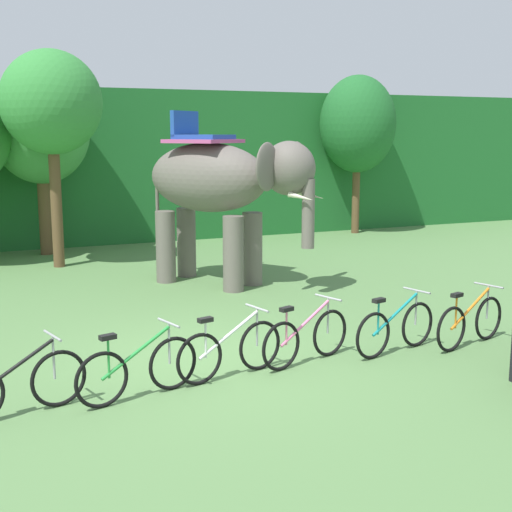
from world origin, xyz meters
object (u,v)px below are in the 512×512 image
(bike_teal, at_px, (396,328))
(elephant, at_px, (221,185))
(bike_white, at_px, (230,350))
(bike_orange, at_px, (470,322))
(bike_green, at_px, (138,369))
(tree_far_right, at_px, (41,131))
(bike_black, at_px, (17,385))
(bike_pink, at_px, (306,337))
(tree_far_left, at_px, (51,104))
(tree_center_right, at_px, (358,125))

(bike_teal, bearing_deg, elephant, 97.85)
(bike_white, bearing_deg, elephant, 70.82)
(bike_orange, bearing_deg, bike_green, -178.67)
(tree_far_right, height_order, elephant, tree_far_right)
(tree_far_right, xyz_separation_m, bike_teal, (3.84, -11.13, -2.98))
(tree_far_right, xyz_separation_m, bike_black, (-1.64, -11.41, -2.98))
(elephant, relative_size, bike_white, 2.36)
(bike_pink, bearing_deg, elephant, 82.54)
(bike_black, bearing_deg, bike_teal, 2.95)
(bike_teal, xyz_separation_m, bike_orange, (1.28, -0.16, 0.00))
(bike_black, bearing_deg, bike_pink, 5.45)
(bike_black, bearing_deg, tree_far_right, 81.83)
(tree_far_left, distance_m, bike_green, 10.08)
(bike_orange, bearing_deg, bike_teal, 172.69)
(tree_far_right, xyz_separation_m, bike_orange, (5.12, -11.29, -2.98))
(tree_far_right, relative_size, bike_green, 2.91)
(bike_black, relative_size, bike_green, 1.00)
(bike_white, xyz_separation_m, bike_teal, (2.70, 0.02, 0.00))
(elephant, relative_size, bike_orange, 2.38)
(tree_center_right, distance_m, elephant, 9.15)
(bike_teal, bearing_deg, bike_black, -177.05)
(bike_pink, xyz_separation_m, bike_teal, (1.48, -0.10, 0.00))
(tree_far_right, distance_m, bike_orange, 12.75)
(elephant, height_order, bike_orange, elephant)
(elephant, xyz_separation_m, bike_green, (-3.27, -5.83, -1.82))
(elephant, height_order, bike_pink, elephant)
(tree_far_left, xyz_separation_m, elephant, (3.01, -3.58, -1.80))
(tree_center_right, distance_m, bike_orange, 12.91)
(elephant, bearing_deg, tree_far_left, 130.10)
(tree_center_right, relative_size, elephant, 1.31)
(bike_green, bearing_deg, tree_far_left, 88.40)
(tree_far_right, bearing_deg, bike_orange, -65.61)
(tree_center_right, relative_size, bike_pink, 3.15)
(tree_far_left, bearing_deg, bike_pink, -75.69)
(tree_far_left, height_order, bike_green, tree_far_left)
(tree_center_right, relative_size, bike_orange, 3.12)
(tree_far_left, relative_size, bike_pink, 3.22)
(tree_center_right, bearing_deg, bike_orange, -113.00)
(bike_white, relative_size, bike_orange, 1.01)
(tree_far_right, height_order, bike_teal, tree_far_right)
(tree_center_right, relative_size, bike_teal, 3.10)
(tree_center_right, distance_m, bike_white, 14.77)
(tree_far_right, relative_size, bike_teal, 2.90)
(bike_orange, bearing_deg, bike_black, -179.00)
(bike_green, height_order, bike_pink, same)
(bike_orange, bearing_deg, bike_white, 177.92)
(tree_center_right, distance_m, bike_black, 16.77)
(bike_black, xyz_separation_m, bike_orange, (6.76, 0.12, 0.00))
(elephant, bearing_deg, tree_center_right, 39.98)
(tree_far_right, distance_m, elephant, 6.48)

